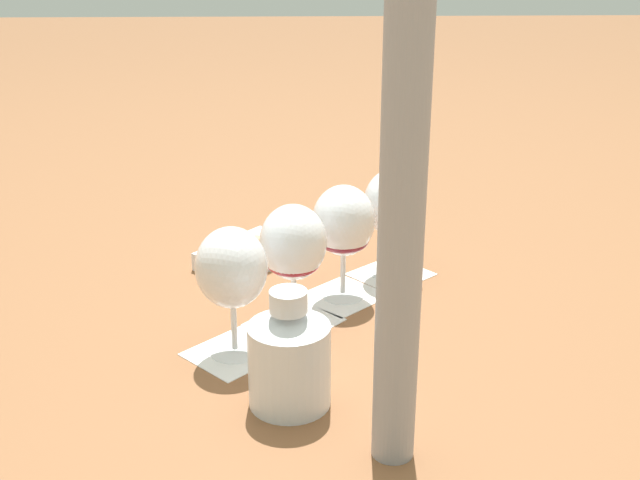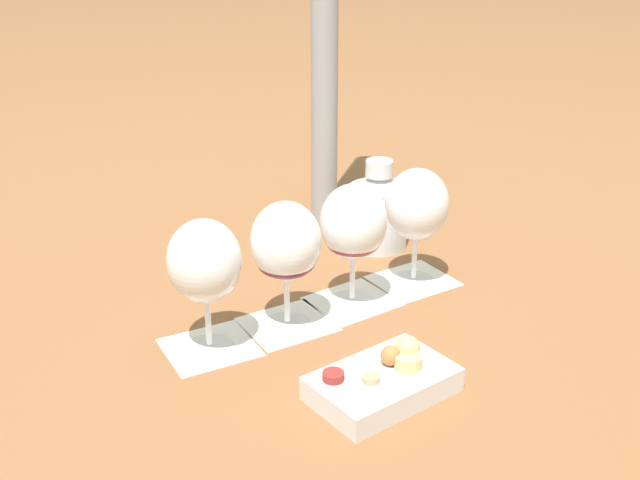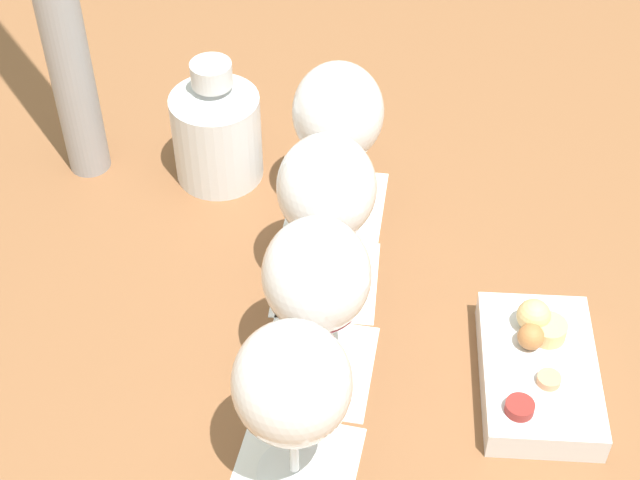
{
  "view_description": "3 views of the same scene",
  "coord_description": "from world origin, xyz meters",
  "px_view_note": "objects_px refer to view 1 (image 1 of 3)",
  "views": [
    {
      "loc": [
        -0.04,
        -1.09,
        0.55
      ],
      "look_at": [
        -0.0,
        -0.0,
        0.11
      ],
      "focal_mm": 45.0,
      "sensor_mm": 36.0,
      "label": 1
    },
    {
      "loc": [
        -0.21,
        0.98,
        0.56
      ],
      "look_at": [
        -0.0,
        -0.0,
        0.11
      ],
      "focal_mm": 45.0,
      "sensor_mm": 36.0,
      "label": 2
    },
    {
      "loc": [
        0.38,
        0.5,
        0.74
      ],
      "look_at": [
        -0.0,
        -0.0,
        0.11
      ],
      "focal_mm": 55.0,
      "sensor_mm": 36.0,
      "label": 3
    }
  ],
  "objects_px": {
    "wine_glass_1": "(293,247)",
    "wine_glass_2": "(343,225)",
    "wine_glass_0": "(232,273)",
    "ceramic_vase": "(289,356)",
    "snack_dish": "(248,253)",
    "umbrella_pole": "(409,43)",
    "wine_glass_3": "(393,207)"
  },
  "relations": [
    {
      "from": "wine_glass_1",
      "to": "wine_glass_2",
      "type": "distance_m",
      "value": 0.11
    },
    {
      "from": "wine_glass_0",
      "to": "wine_glass_2",
      "type": "height_order",
      "value": "same"
    },
    {
      "from": "wine_glass_1",
      "to": "wine_glass_0",
      "type": "bearing_deg",
      "value": -133.11
    },
    {
      "from": "ceramic_vase",
      "to": "wine_glass_2",
      "type": "bearing_deg",
      "value": 74.46
    },
    {
      "from": "wine_glass_0",
      "to": "snack_dish",
      "type": "xyz_separation_m",
      "value": [
        0.0,
        0.31,
        -0.1
      ]
    },
    {
      "from": "wine_glass_0",
      "to": "wine_glass_2",
      "type": "bearing_deg",
      "value": 47.54
    },
    {
      "from": "wine_glass_1",
      "to": "umbrella_pole",
      "type": "relative_size",
      "value": 0.2
    },
    {
      "from": "wine_glass_2",
      "to": "umbrella_pole",
      "type": "xyz_separation_m",
      "value": [
        0.03,
        -0.4,
        0.32
      ]
    },
    {
      "from": "wine_glass_2",
      "to": "ceramic_vase",
      "type": "xyz_separation_m",
      "value": [
        -0.08,
        -0.29,
        -0.05
      ]
    },
    {
      "from": "ceramic_vase",
      "to": "umbrella_pole",
      "type": "bearing_deg",
      "value": -42.33
    },
    {
      "from": "wine_glass_1",
      "to": "umbrella_pole",
      "type": "xyz_separation_m",
      "value": [
        0.11,
        -0.31,
        0.32
      ]
    },
    {
      "from": "wine_glass_2",
      "to": "wine_glass_3",
      "type": "distance_m",
      "value": 0.12
    },
    {
      "from": "wine_glass_1",
      "to": "wine_glass_3",
      "type": "relative_size",
      "value": 1.0
    },
    {
      "from": "wine_glass_2",
      "to": "umbrella_pole",
      "type": "distance_m",
      "value": 0.51
    },
    {
      "from": "wine_glass_2",
      "to": "wine_glass_1",
      "type": "bearing_deg",
      "value": -131.79
    },
    {
      "from": "ceramic_vase",
      "to": "umbrella_pole",
      "type": "height_order",
      "value": "umbrella_pole"
    },
    {
      "from": "wine_glass_1",
      "to": "ceramic_vase",
      "type": "bearing_deg",
      "value": -91.57
    },
    {
      "from": "wine_glass_1",
      "to": "wine_glass_3",
      "type": "xyz_separation_m",
      "value": [
        0.16,
        0.17,
        0.0
      ]
    },
    {
      "from": "wine_glass_0",
      "to": "snack_dish",
      "type": "relative_size",
      "value": 0.91
    },
    {
      "from": "wine_glass_3",
      "to": "snack_dish",
      "type": "distance_m",
      "value": 0.26
    },
    {
      "from": "wine_glass_1",
      "to": "wine_glass_2",
      "type": "xyz_separation_m",
      "value": [
        0.08,
        0.09,
        0.0
      ]
    },
    {
      "from": "wine_glass_0",
      "to": "wine_glass_3",
      "type": "height_order",
      "value": "same"
    },
    {
      "from": "wine_glass_2",
      "to": "snack_dish",
      "type": "distance_m",
      "value": 0.23
    },
    {
      "from": "wine_glass_0",
      "to": "snack_dish",
      "type": "bearing_deg",
      "value": 89.51
    },
    {
      "from": "wine_glass_2",
      "to": "wine_glass_3",
      "type": "bearing_deg",
      "value": 43.66
    },
    {
      "from": "wine_glass_3",
      "to": "snack_dish",
      "type": "bearing_deg",
      "value": 166.98
    },
    {
      "from": "wine_glass_2",
      "to": "snack_dish",
      "type": "xyz_separation_m",
      "value": [
        -0.15,
        0.14,
        -0.1
      ]
    },
    {
      "from": "wine_glass_1",
      "to": "wine_glass_3",
      "type": "bearing_deg",
      "value": 45.91
    },
    {
      "from": "ceramic_vase",
      "to": "umbrella_pole",
      "type": "xyz_separation_m",
      "value": [
        0.11,
        -0.1,
        0.38
      ]
    },
    {
      "from": "wine_glass_3",
      "to": "wine_glass_1",
      "type": "bearing_deg",
      "value": -134.09
    },
    {
      "from": "wine_glass_0",
      "to": "ceramic_vase",
      "type": "distance_m",
      "value": 0.15
    },
    {
      "from": "snack_dish",
      "to": "wine_glass_3",
      "type": "bearing_deg",
      "value": -13.02
    }
  ]
}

